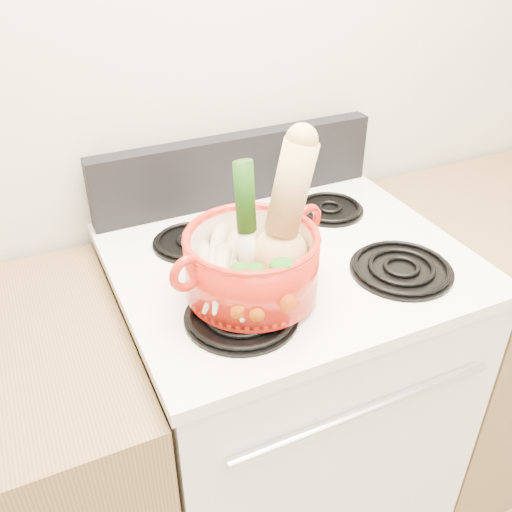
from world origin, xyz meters
name	(u,v)px	position (x,y,z in m)	size (l,w,h in m)	color
wall_back	(226,61)	(0.00, 1.75, 1.30)	(3.50, 0.02, 2.60)	beige
stove_body	(284,404)	(0.00, 1.40, 0.46)	(0.76, 0.65, 0.92)	white
cooktop	(289,261)	(0.00, 1.40, 0.93)	(0.78, 0.67, 0.03)	white
control_backsplash	(237,169)	(0.00, 1.70, 1.04)	(0.76, 0.05, 0.18)	black
oven_handle	(367,411)	(0.00, 1.06, 0.78)	(0.02, 0.02, 0.60)	silver
burner_front_left	(241,315)	(-0.19, 1.24, 0.96)	(0.22, 0.22, 0.02)	black
burner_front_right	(401,268)	(0.19, 1.24, 0.96)	(0.22, 0.22, 0.02)	black
burner_back_left	(190,241)	(-0.19, 1.54, 0.96)	(0.17, 0.17, 0.02)	black
burner_back_right	(330,208)	(0.19, 1.54, 0.96)	(0.17, 0.17, 0.02)	black
dutch_oven	(252,264)	(-0.14, 1.29, 1.03)	(0.26, 0.26, 0.13)	#B61C0F
pot_handle_left	(187,273)	(-0.29, 1.25, 1.08)	(0.07, 0.07, 0.02)	#B61C0F
pot_handle_right	(307,220)	(0.00, 1.33, 1.08)	(0.07, 0.07, 0.02)	#B61C0F
squash	(291,210)	(-0.06, 1.29, 1.14)	(0.12, 0.12, 0.28)	tan
leek	(247,222)	(-0.15, 1.30, 1.12)	(0.04, 0.04, 0.26)	silver
ginger	(235,245)	(-0.14, 1.39, 1.02)	(0.09, 0.07, 0.05)	#D6C084
parsnip_0	(218,277)	(-0.21, 1.30, 1.02)	(0.05, 0.05, 0.25)	beige
parsnip_1	(221,273)	(-0.21, 1.30, 1.03)	(0.04, 0.04, 0.21)	beige
parsnip_2	(230,256)	(-0.17, 1.34, 1.03)	(0.04, 0.04, 0.17)	beige
parsnip_3	(219,279)	(-0.22, 1.27, 1.04)	(0.04, 0.04, 0.17)	beige
parsnip_4	(213,258)	(-0.21, 1.33, 1.04)	(0.04, 0.04, 0.19)	beige
carrot_0	(255,292)	(-0.17, 1.23, 1.01)	(0.03, 0.03, 0.14)	#D85E0A
carrot_1	(235,288)	(-0.20, 1.25, 1.02)	(0.03, 0.03, 0.15)	#C45909
carrot_2	(270,277)	(-0.13, 1.24, 1.03)	(0.04, 0.04, 0.19)	#BF3909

